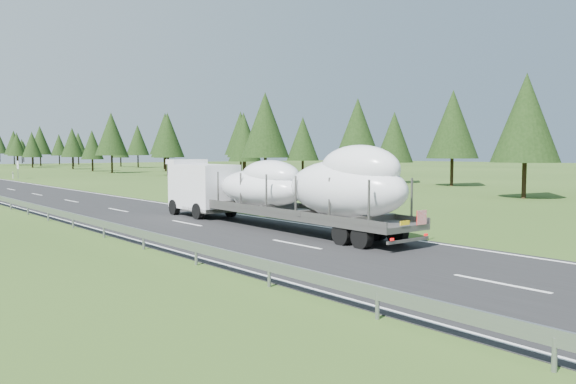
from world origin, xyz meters
TOP-DOWN VIEW (x-y plane):
  - ground at (0.00, 0.00)m, footprint 400.00×400.00m
  - highway_sign at (7.20, 80.00)m, footprint 0.08×0.90m
  - tree_line_right at (38.78, 121.51)m, footprint 28.53×350.99m
  - boat_truck at (2.54, 13.09)m, footprint 3.02×18.11m

SIDE VIEW (x-z plane):
  - ground at x=0.00m, z-range 0.00..0.00m
  - highway_sign at x=7.20m, z-range 0.51..3.11m
  - boat_truck at x=2.54m, z-range 0.04..4.15m
  - tree_line_right at x=38.78m, z-range 0.54..13.16m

